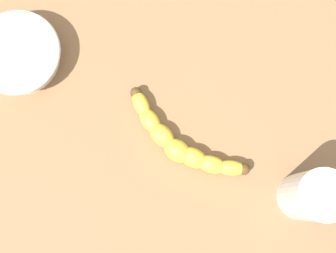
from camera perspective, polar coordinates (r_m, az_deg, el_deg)
wooden_tabletop at (r=72.62cm, az=2.01°, el=-3.23°), size 120.00×120.00×3.00cm
banana at (r=69.55cm, az=1.59°, el=-2.13°), size 15.46×18.45×3.41cm
smoothie_glass at (r=68.32cm, az=18.04°, el=-8.56°), size 7.42×7.42×11.65cm
ceramic_bowl at (r=75.93cm, az=-18.82°, el=8.82°), size 14.24×14.24×4.54cm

